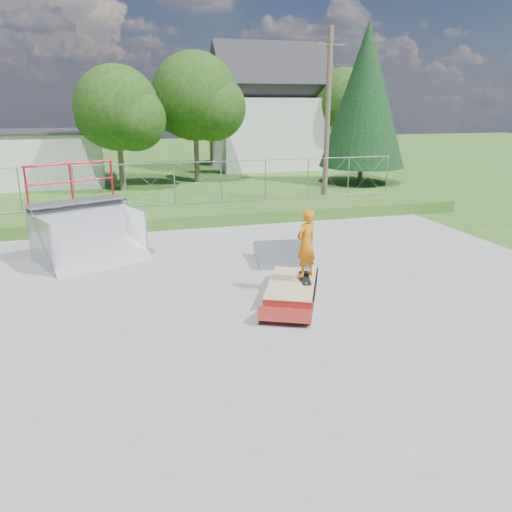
{
  "coord_description": "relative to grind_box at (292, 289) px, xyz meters",
  "views": [
    {
      "loc": [
        -2.4,
        -10.56,
        4.65
      ],
      "look_at": [
        0.75,
        0.57,
        1.1
      ],
      "focal_mm": 35.0,
      "sensor_mm": 36.0,
      "label": 1
    }
  ],
  "objects": [
    {
      "name": "tree_back_mid",
      "position": [
        3.55,
        27.38,
        3.45
      ],
      "size": [
        4.08,
        3.84,
        5.7
      ],
      "color": "brown",
      "rests_on": "ground"
    },
    {
      "name": "utility_pole",
      "position": [
        5.83,
        11.53,
        3.82
      ],
      "size": [
        0.24,
        0.24,
        8.0
      ],
      "primitive_type": "cylinder",
      "color": "brown",
      "rests_on": "ground"
    },
    {
      "name": "concrete_pad",
      "position": [
        -1.67,
        -0.47,
        -0.16
      ],
      "size": [
        20.0,
        16.0,
        0.04
      ],
      "primitive_type": "cube",
      "color": "gray",
      "rests_on": "ground"
    },
    {
      "name": "quarter_pipe",
      "position": [
        -4.92,
        4.42,
        1.27
      ],
      "size": [
        3.64,
        3.41,
        2.89
      ],
      "primitive_type": null,
      "rotation": [
        0.0,
        0.0,
        0.42
      ],
      "color": "#A5A6AD",
      "rests_on": "concrete_pad"
    },
    {
      "name": "flat_bank_ramp",
      "position": [
        0.63,
        2.66,
        0.05
      ],
      "size": [
        1.73,
        1.82,
        0.47
      ],
      "primitive_type": null,
      "rotation": [
        0.0,
        0.0,
        -0.13
      ],
      "color": "#A5A6AD",
      "rests_on": "concrete_pad"
    },
    {
      "name": "tree_right_far",
      "position": [
        12.6,
        23.35,
        4.36
      ],
      "size": [
        5.1,
        4.8,
        7.12
      ],
      "color": "brown",
      "rests_on": "ground"
    },
    {
      "name": "utility_building_flat",
      "position": [
        -9.67,
        21.53,
        1.32
      ],
      "size": [
        10.0,
        6.0,
        3.0
      ],
      "primitive_type": "cube",
      "color": "silver",
      "rests_on": "ground"
    },
    {
      "name": "tree_center",
      "position": [
        1.12,
        19.34,
        4.67
      ],
      "size": [
        5.44,
        5.12,
        7.6
      ],
      "color": "brown",
      "rests_on": "ground"
    },
    {
      "name": "chain_link_fence",
      "position": [
        -1.67,
        10.03,
        1.22
      ],
      "size": [
        20.0,
        0.06,
        1.8
      ],
      "primitive_type": null,
      "color": "gray",
      "rests_on": "grass_berm"
    },
    {
      "name": "conifer_tree",
      "position": [
        10.33,
        16.53,
        4.87
      ],
      "size": [
        5.04,
        5.04,
        9.1
      ],
      "color": "brown",
      "rests_on": "ground"
    },
    {
      "name": "grind_box",
      "position": [
        0.0,
        0.0,
        0.0
      ],
      "size": [
        2.08,
        2.69,
        0.36
      ],
      "rotation": [
        0.0,
        0.0,
        -0.44
      ],
      "color": "maroon",
      "rests_on": "concrete_pad"
    },
    {
      "name": "skater",
      "position": [
        0.36,
        0.06,
        1.08
      ],
      "size": [
        0.74,
        0.65,
        1.71
      ],
      "primitive_type": "imported",
      "rotation": [
        0.0,
        0.0,
        3.62
      ],
      "color": "#CF6D09",
      "rests_on": "grind_box"
    },
    {
      "name": "grass_berm",
      "position": [
        -1.67,
        9.03,
        0.07
      ],
      "size": [
        24.0,
        3.0,
        0.5
      ],
      "primitive_type": "cube",
      "color": "#2F5A19",
      "rests_on": "ground"
    },
    {
      "name": "tree_left_near",
      "position": [
        -3.42,
        17.36,
        4.06
      ],
      "size": [
        4.76,
        4.48,
        6.65
      ],
      "color": "brown",
      "rests_on": "ground"
    },
    {
      "name": "gable_house",
      "position": [
        7.33,
        25.53,
        3.66
      ],
      "size": [
        8.4,
        6.08,
        8.94
      ],
      "color": "silver",
      "rests_on": "ground"
    },
    {
      "name": "ground",
      "position": [
        -1.67,
        -0.47,
        -0.18
      ],
      "size": [
        120.0,
        120.0,
        0.0
      ],
      "primitive_type": "plane",
      "color": "#2F5A19",
      "rests_on": "ground"
    },
    {
      "name": "skateboard",
      "position": [
        0.36,
        0.06,
        0.22
      ],
      "size": [
        0.39,
        0.82,
        0.13
      ],
      "primitive_type": "cube",
      "rotation": [
        0.14,
        0.0,
        -0.23
      ],
      "color": "black",
      "rests_on": "grind_box"
    }
  ]
}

